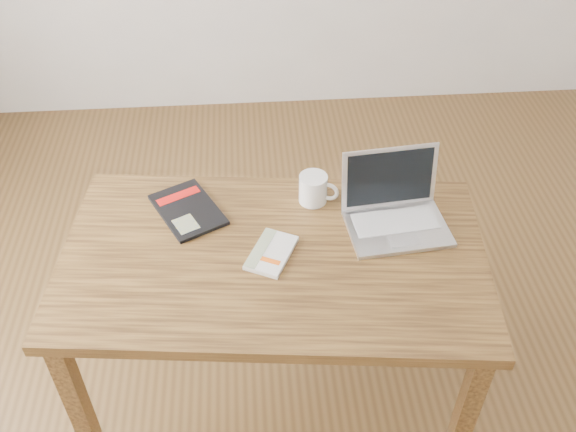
{
  "coord_description": "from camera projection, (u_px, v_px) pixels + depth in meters",
  "views": [
    {
      "loc": [
        -0.22,
        -1.49,
        2.16
      ],
      "look_at": [
        -0.11,
        -0.03,
        0.85
      ],
      "focal_mm": 40.0,
      "sensor_mm": 36.0,
      "label": 1
    }
  ],
  "objects": [
    {
      "name": "room",
      "position": [
        303.0,
        61.0,
        1.65
      ],
      "size": [
        4.04,
        4.04,
        2.7
      ],
      "color": "#52391C",
      "rests_on": "ground"
    },
    {
      "name": "coffee_mug",
      "position": [
        314.0,
        188.0,
        2.14
      ],
      "size": [
        0.13,
        0.1,
        0.1
      ],
      "rotation": [
        0.0,
        0.0,
        -0.38
      ],
      "color": "white",
      "rests_on": "desk"
    },
    {
      "name": "laptop",
      "position": [
        395.0,
        210.0,
        2.06
      ],
      "size": [
        0.34,
        0.29,
        0.22
      ],
      "rotation": [
        0.0,
        0.0,
        0.1
      ],
      "color": "silver",
      "rests_on": "desk"
    },
    {
      "name": "desk",
      "position": [
        274.0,
        274.0,
        2.04
      ],
      "size": [
        1.39,
        0.89,
        0.75
      ],
      "rotation": [
        0.0,
        0.0,
        -0.11
      ],
      "color": "#4F3417",
      "rests_on": "ground"
    },
    {
      "name": "white_guidebook",
      "position": [
        271.0,
        253.0,
        1.98
      ],
      "size": [
        0.18,
        0.22,
        0.02
      ],
      "rotation": [
        0.0,
        0.0,
        -0.45
      ],
      "color": "silver",
      "rests_on": "desk"
    },
    {
      "name": "black_guidebook",
      "position": [
        188.0,
        210.0,
        2.13
      ],
      "size": [
        0.28,
        0.31,
        0.01
      ],
      "rotation": [
        0.0,
        0.0,
        0.48
      ],
      "color": "black",
      "rests_on": "desk"
    }
  ]
}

